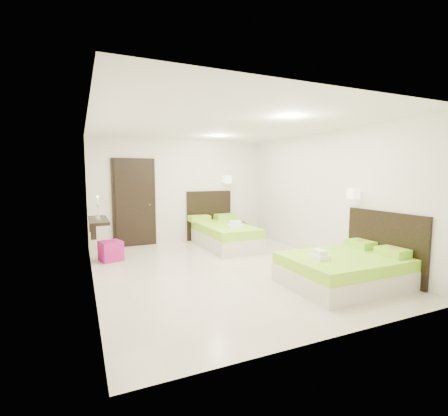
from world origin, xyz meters
name	(u,v)px	position (x,y,z in m)	size (l,w,h in m)	color
floor	(226,269)	(0.00, 0.00, 0.00)	(5.50, 5.50, 0.00)	beige
bed_single	(223,233)	(0.75, 1.81, 0.32)	(1.24, 2.07, 1.71)	beige
bed_double	(348,268)	(1.43, -1.52, 0.27)	(1.80, 1.53, 1.49)	beige
nightstand	(236,231)	(1.35, 2.33, 0.23)	(0.51, 0.46, 0.46)	black
ottoman	(111,251)	(-1.87, 1.49, 0.20)	(0.40, 0.40, 0.40)	#96145B
door	(134,203)	(-1.20, 2.70, 1.05)	(1.02, 0.15, 2.14)	black
console_shelf	(98,221)	(-2.08, 1.60, 0.82)	(0.35, 1.20, 0.78)	black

